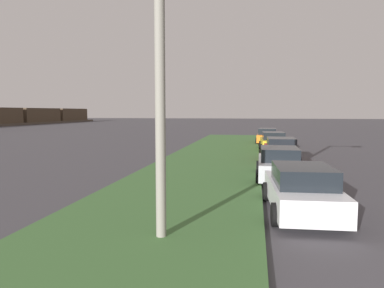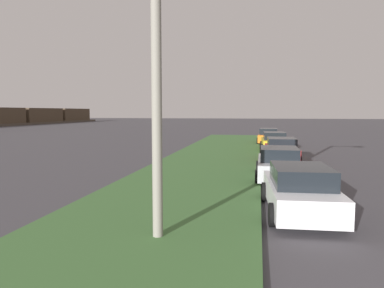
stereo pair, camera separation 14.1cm
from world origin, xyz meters
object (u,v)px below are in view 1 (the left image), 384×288
at_px(parked_car_white, 302,190).
at_px(streetlight, 175,52).
at_px(parked_car_red, 281,150).
at_px(parked_car_silver, 279,164).
at_px(parked_car_orange, 267,136).
at_px(parked_car_yellow, 273,142).

xyz_separation_m(parked_car_white, streetlight, (-2.85, 3.19, 3.67)).
distance_m(parked_car_white, parked_car_red, 11.10).
xyz_separation_m(parked_car_silver, parked_car_orange, (17.90, -0.03, 0.00)).
distance_m(parked_car_yellow, streetlight, 20.51).
distance_m(parked_car_orange, streetlight, 26.41).
height_order(parked_car_yellow, parked_car_orange, same).
xyz_separation_m(parked_car_silver, parked_car_red, (5.85, -0.46, 0.00)).
bearing_deg(parked_car_red, parked_car_silver, 174.40).
height_order(parked_car_white, parked_car_yellow, same).
distance_m(parked_car_silver, parked_car_yellow, 11.83).
bearing_deg(parked_car_red, parked_car_white, 178.21).
bearing_deg(streetlight, parked_car_orange, -6.35).
bearing_deg(parked_car_red, streetlight, 165.50).
bearing_deg(parked_car_silver, parked_car_yellow, -0.81).
relative_size(parked_car_silver, streetlight, 0.58).
xyz_separation_m(parked_car_red, parked_car_orange, (12.04, 0.43, 0.00)).
bearing_deg(parked_car_orange, parked_car_yellow, -174.64).
height_order(parked_car_white, streetlight, streetlight).
height_order(parked_car_white, parked_car_orange, same).
height_order(parked_car_silver, parked_car_yellow, same).
bearing_deg(parked_car_yellow, parked_car_silver, 176.90).
relative_size(parked_car_red, streetlight, 0.58).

